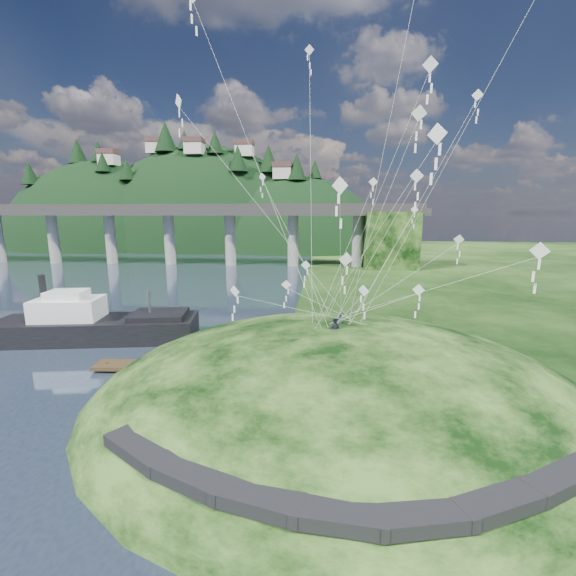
{
  "coord_description": "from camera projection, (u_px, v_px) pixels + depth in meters",
  "views": [
    {
      "loc": [
        6.85,
        -23.39,
        12.76
      ],
      "look_at": [
        4.0,
        6.0,
        7.0
      ],
      "focal_mm": 24.0,
      "sensor_mm": 36.0,
      "label": 1
    }
  ],
  "objects": [
    {
      "name": "ground",
      "position": [
        220.0,
        406.0,
        25.94
      ],
      "size": [
        320.0,
        320.0,
        0.0
      ],
      "primitive_type": "plane",
      "color": "black",
      "rests_on": "ground"
    },
    {
      "name": "grass_hill",
      "position": [
        338.0,
        417.0,
        27.42
      ],
      "size": [
        36.0,
        32.0,
        13.0
      ],
      "color": "black",
      "rests_on": "ground"
    },
    {
      "name": "footpath",
      "position": [
        336.0,
        486.0,
        15.31
      ],
      "size": [
        22.29,
        5.84,
        0.83
      ],
      "color": "black",
      "rests_on": "ground"
    },
    {
      "name": "bridge",
      "position": [
        191.0,
        226.0,
        95.04
      ],
      "size": [
        160.0,
        11.0,
        15.0
      ],
      "color": "#2D2B2B",
      "rests_on": "ground"
    },
    {
      "name": "far_ridge",
      "position": [
        196.0,
        266.0,
        150.85
      ],
      "size": [
        153.0,
        70.0,
        94.5
      ],
      "color": "black",
      "rests_on": "ground"
    },
    {
      "name": "work_barge",
      "position": [
        94.0,
        324.0,
        38.93
      ],
      "size": [
        20.09,
        8.52,
        6.82
      ],
      "color": "black",
      "rests_on": "ground"
    },
    {
      "name": "wooden_dock",
      "position": [
        170.0,
        366.0,
        31.7
      ],
      "size": [
        12.38,
        2.76,
        0.88
      ],
      "color": "#322414",
      "rests_on": "ground"
    },
    {
      "name": "kite_flyers",
      "position": [
        336.0,
        316.0,
        26.57
      ],
      "size": [
        1.16,
        2.23,
        1.65
      ],
      "color": "#262B33",
      "rests_on": "ground"
    },
    {
      "name": "kite_swarm",
      "position": [
        362.0,
        162.0,
        23.45
      ],
      "size": [
        19.56,
        18.35,
        21.71
      ],
      "color": "white",
      "rests_on": "ground"
    }
  ]
}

